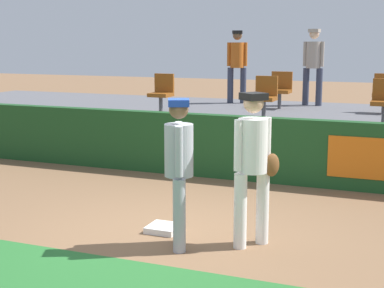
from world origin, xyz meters
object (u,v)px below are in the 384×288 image
(first_base, at_px, (164,228))
(seat_front_left, at_px, (162,91))
(seat_front_center, at_px, (265,95))
(spectator_capped, at_px, (237,61))
(spectator_hooded, at_px, (313,61))
(player_fielder_home, at_px, (253,159))
(player_runner_visitor, at_px, (179,163))
(seat_back_center, at_px, (281,88))

(first_base, distance_m, seat_front_left, 5.24)
(seat_front_center, bearing_deg, spectator_capped, 118.59)
(spectator_hooded, bearing_deg, first_base, 91.23)
(player_fielder_home, relative_size, seat_front_left, 2.22)
(player_runner_visitor, bearing_deg, seat_front_center, 159.54)
(seat_front_left, xyz_separation_m, spectator_hooded, (2.71, 2.73, 0.58))
(seat_front_center, bearing_deg, player_fielder_home, -76.77)
(seat_front_center, height_order, seat_front_left, same)
(first_base, bearing_deg, player_runner_visitor, -47.54)
(seat_front_center, bearing_deg, seat_back_center, 93.47)
(first_base, bearing_deg, seat_front_center, 88.44)
(first_base, height_order, seat_front_left, seat_front_left)
(seat_front_center, bearing_deg, spectator_hooded, 80.65)
(seat_back_center, xyz_separation_m, seat_front_left, (-2.15, -1.80, -0.00))
(player_fielder_home, xyz_separation_m, seat_front_center, (-1.10, 4.66, 0.33))
(spectator_hooded, distance_m, spectator_capped, 1.86)
(seat_front_left, bearing_deg, player_fielder_home, -54.26)
(player_fielder_home, height_order, seat_front_left, player_fielder_home)
(player_fielder_home, distance_m, player_runner_visitor, 0.89)
(seat_back_center, xyz_separation_m, spectator_capped, (-1.29, 0.76, 0.56))
(seat_front_center, height_order, seat_back_center, same)
(player_fielder_home, bearing_deg, seat_back_center, -132.36)
(player_runner_visitor, bearing_deg, spectator_capped, 168.73)
(spectator_hooded, bearing_deg, seat_front_center, 86.36)
(player_fielder_home, distance_m, seat_front_center, 4.80)
(player_fielder_home, relative_size, player_runner_visitor, 1.04)
(spectator_hooded, xyz_separation_m, spectator_capped, (-1.85, -0.17, -0.01))
(first_base, xyz_separation_m, player_fielder_home, (1.22, -0.07, 1.04))
(player_fielder_home, bearing_deg, seat_front_center, -129.69)
(seat_front_left, bearing_deg, spectator_capped, 71.44)
(seat_front_center, xyz_separation_m, seat_front_left, (-2.26, -0.00, -0.00))
(first_base, xyz_separation_m, spectator_capped, (-1.27, 7.15, 1.93))
(seat_front_left, relative_size, spectator_hooded, 0.46)
(player_fielder_home, height_order, spectator_hooded, spectator_hooded)
(player_fielder_home, bearing_deg, spectator_hooded, -137.92)
(player_runner_visitor, bearing_deg, player_fielder_home, 91.91)
(player_fielder_home, xyz_separation_m, seat_back_center, (-1.21, 6.46, 0.33))
(first_base, xyz_separation_m, player_runner_visitor, (0.42, -0.46, 1.00))
(first_base, relative_size, seat_front_center, 0.48)
(player_runner_visitor, xyz_separation_m, seat_back_center, (-0.41, 6.85, 0.37))
(seat_back_center, bearing_deg, spectator_hooded, 59.02)
(spectator_hooded, bearing_deg, player_fielder_home, 100.71)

